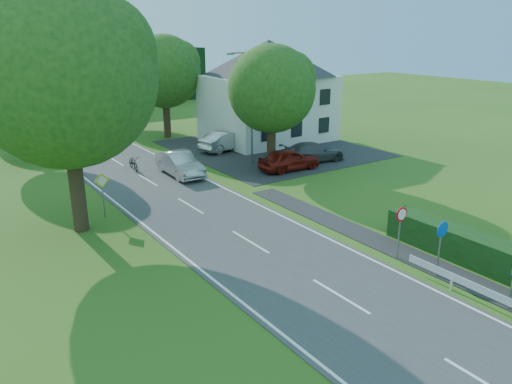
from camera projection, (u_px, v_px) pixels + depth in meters
road at (228, 229)px, 24.74m from camera, size 7.00×80.00×0.04m
parking_pad at (270, 148)px, 41.38m from camera, size 14.00×16.00×0.04m
line_edge_left at (167, 243)px, 22.98m from camera, size 0.12×80.00×0.01m
line_edge_right at (280, 215)px, 26.48m from camera, size 0.12×80.00×0.01m
line_centre at (228, 228)px, 24.73m from camera, size 0.12×80.00×0.01m
tree_main at (68, 112)px, 22.84m from camera, size 9.40×9.40×11.64m
tree_left_far at (25, 103)px, 36.39m from camera, size 7.00×7.00×8.58m
tree_right_far at (165, 87)px, 44.33m from camera, size 7.40×7.40×9.09m
tree_left_back at (5, 90)px, 46.14m from camera, size 6.60×6.60×8.07m
tree_right_back at (123, 88)px, 50.30m from camera, size 6.20×6.20×7.56m
tree_right_mid at (272, 108)px, 34.25m from camera, size 7.00×7.00×8.58m
treeline_right at (94, 78)px, 64.00m from camera, size 30.00×5.00×7.00m
house_white at (268, 90)px, 43.44m from camera, size 10.60×8.40×8.60m
streetlight at (250, 102)px, 35.53m from camera, size 2.03×0.18×8.00m
sign_roundabout at (441, 238)px, 19.48m from camera, size 0.64×0.08×2.37m
sign_speed_limit at (401, 221)px, 21.01m from camera, size 0.64×0.11×2.37m
sign_priority_left at (102, 187)px, 25.69m from camera, size 0.78×0.09×2.44m
moving_car at (180, 164)px, 33.47m from camera, size 1.82×4.85×1.58m
motorcycle at (133, 163)px, 34.89m from camera, size 0.88×2.01×1.03m
parked_car_red at (289, 159)px, 34.73m from camera, size 4.53×2.00×1.52m
parked_car_silver_a at (226, 141)px, 40.44m from camera, size 5.02×2.64×1.57m
parked_car_grey at (313, 152)px, 37.03m from camera, size 5.17×2.63×1.44m
parked_car_silver_b at (288, 134)px, 43.35m from camera, size 5.80×3.59×1.50m
parasol at (232, 136)px, 41.36m from camera, size 2.46×2.49×1.91m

